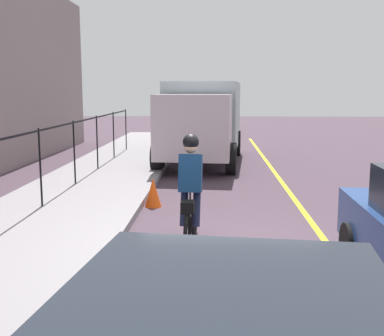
# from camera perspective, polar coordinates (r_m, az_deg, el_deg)

# --- Properties ---
(ground_plane) EXTENTS (80.00, 80.00, 0.00)m
(ground_plane) POSITION_cam_1_polar(r_m,az_deg,el_deg) (7.83, 4.56, -9.60)
(ground_plane) COLOR #44333F
(lane_line_centre) EXTENTS (36.00, 0.12, 0.01)m
(lane_line_centre) POSITION_cam_1_polar(r_m,az_deg,el_deg) (8.04, 16.18, -9.39)
(lane_line_centre) COLOR yellow
(lane_line_centre) RESTS_ON ground
(sidewalk) EXTENTS (40.00, 3.20, 0.15)m
(sidewalk) POSITION_cam_1_polar(r_m,az_deg,el_deg) (8.40, -19.57, -8.26)
(sidewalk) COLOR gray
(sidewalk) RESTS_ON ground
(iron_fence) EXTENTS (21.97, 0.04, 1.60)m
(iron_fence) POSITION_cam_1_polar(r_m,az_deg,el_deg) (9.18, -19.99, 1.54)
(iron_fence) COLOR black
(iron_fence) RESTS_ON sidewalk
(cyclist_lead) EXTENTS (1.71, 0.38, 1.83)m
(cyclist_lead) POSITION_cam_1_polar(r_m,az_deg,el_deg) (7.77, -0.16, -2.73)
(cyclist_lead) COLOR black
(cyclist_lead) RESTS_ON ground
(box_truck_background) EXTENTS (6.87, 2.96, 2.78)m
(box_truck_background) POSITION_cam_1_polar(r_m,az_deg,el_deg) (17.09, 1.26, 5.89)
(box_truck_background) COLOR #A6B8BD
(box_truck_background) RESTS_ON ground
(traffic_cone_near) EXTENTS (0.36, 0.36, 0.63)m
(traffic_cone_near) POSITION_cam_1_polar(r_m,az_deg,el_deg) (10.59, -4.57, -2.87)
(traffic_cone_near) COLOR #F54D10
(traffic_cone_near) RESTS_ON ground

